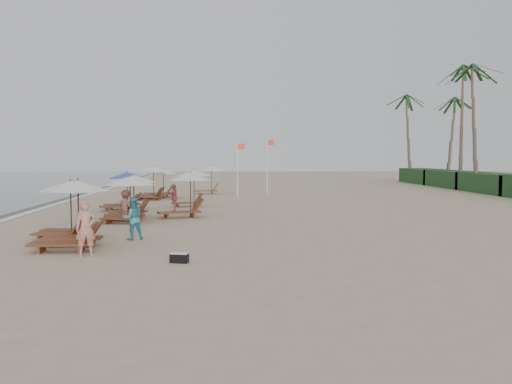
{
  "coord_description": "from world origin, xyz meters",
  "views": [
    {
      "loc": [
        -0.85,
        -20.49,
        3.15
      ],
      "look_at": [
        1.0,
        5.91,
        1.3
      ],
      "focal_mm": 37.36,
      "sensor_mm": 36.0,
      "label": 1
    }
  ],
  "objects": [
    {
      "name": "lounger_station_4",
      "position": [
        -6.34,
        10.24,
        0.99
      ],
      "size": [
        2.61,
        2.52,
        2.17
      ],
      "color": "brown",
      "rests_on": "ground"
    },
    {
      "name": "beachgoer_mid_a",
      "position": [
        -4.05,
        -0.61,
        0.8
      ],
      "size": [
        0.96,
        0.86,
        1.6
      ],
      "primitive_type": "imported",
      "rotation": [
        0.0,
        0.0,
        3.54
      ],
      "color": "teal",
      "rests_on": "ground"
    },
    {
      "name": "lounger_station_0",
      "position": [
        -5.81,
        -2.45,
        1.05
      ],
      "size": [
        2.6,
        2.14,
        2.3
      ],
      "color": "brown",
      "rests_on": "ground"
    },
    {
      "name": "beachgoer_far_a",
      "position": [
        -3.3,
        8.89,
        0.77
      ],
      "size": [
        0.38,
        0.91,
        1.54
      ],
      "primitive_type": "imported",
      "rotation": [
        0.0,
        0.0,
        4.72
      ],
      "color": "#CD5264",
      "rests_on": "ground"
    },
    {
      "name": "lounger_station_2",
      "position": [
        -5.17,
        4.59,
        1.15
      ],
      "size": [
        2.59,
        2.36,
        2.11
      ],
      "color": "brown",
      "rests_on": "ground"
    },
    {
      "name": "lounger_station_3",
      "position": [
        -5.31,
        6.35,
        1.11
      ],
      "size": [
        2.64,
        2.36,
        2.15
      ],
      "color": "brown",
      "rests_on": "ground"
    },
    {
      "name": "lounger_station_5",
      "position": [
        -5.63,
        17.19,
        1.26
      ],
      "size": [
        2.6,
        2.37,
        2.36
      ],
      "color": "brown",
      "rests_on": "ground"
    },
    {
      "name": "lounger_station_1",
      "position": [
        -6.61,
        -0.1,
        1.17
      ],
      "size": [
        2.57,
        2.36,
        2.16
      ],
      "color": "brown",
      "rests_on": "ground"
    },
    {
      "name": "ground",
      "position": [
        0.0,
        0.0,
        0.0
      ],
      "size": [
        160.0,
        160.0,
        0.0
      ],
      "primitive_type": "plane",
      "color": "tan",
      "rests_on": "ground"
    },
    {
      "name": "duffel_bag",
      "position": [
        -2.01,
        -4.99,
        0.15
      ],
      "size": [
        0.57,
        0.38,
        0.29
      ],
      "color": "black",
      "rests_on": "ground"
    },
    {
      "name": "wet_sand_band",
      "position": [
        -12.5,
        10.0,
        0.0
      ],
      "size": [
        3.2,
        140.0,
        0.01
      ],
      "primitive_type": "cube",
      "color": "#6B5E4C",
      "rests_on": "ground"
    },
    {
      "name": "inland_station_2",
      "position": [
        -1.62,
        22.75,
        1.42
      ],
      "size": [
        2.61,
        2.24,
        2.22
      ],
      "color": "brown",
      "rests_on": "ground"
    },
    {
      "name": "foam_line",
      "position": [
        -11.2,
        10.0,
        0.01
      ],
      "size": [
        0.5,
        140.0,
        0.02
      ],
      "primitive_type": "cube",
      "color": "white",
      "rests_on": "ground"
    },
    {
      "name": "beachgoer_mid_b",
      "position": [
        -5.26,
        5.02,
        0.74
      ],
      "size": [
        1.1,
        1.01,
        1.49
      ],
      "primitive_type": "imported",
      "rotation": [
        0.0,
        0.0,
        2.52
      ],
      "color": "brown",
      "rests_on": "ground"
    },
    {
      "name": "flag_pole_near",
      "position": [
        0.56,
        18.95,
        2.33
      ],
      "size": [
        0.59,
        0.08,
        4.18
      ],
      "color": "silver",
      "rests_on": "ground"
    },
    {
      "name": "flag_pole_far",
      "position": [
        3.06,
        21.94,
        2.51
      ],
      "size": [
        0.6,
        0.08,
        4.53
      ],
      "color": "silver",
      "rests_on": "ground"
    },
    {
      "name": "inland_station_1",
      "position": [
        -2.54,
        12.19,
        1.46
      ],
      "size": [
        2.58,
        2.24,
        2.22
      ],
      "color": "brown",
      "rests_on": "ground"
    },
    {
      "name": "beachgoer_near",
      "position": [
        -4.97,
        -3.78,
        0.87
      ],
      "size": [
        0.73,
        0.58,
        1.74
      ],
      "primitive_type": "imported",
      "rotation": [
        0.0,
        0.0,
        0.3
      ],
      "color": "tan",
      "rests_on": "ground"
    },
    {
      "name": "inland_station_0",
      "position": [
        -2.55,
        6.43,
        1.3
      ],
      "size": [
        2.86,
        2.28,
        2.22
      ],
      "color": "brown",
      "rests_on": "ground"
    },
    {
      "name": "lounger_station_6",
      "position": [
        -5.22,
        19.09,
        0.96
      ],
      "size": [
        2.7,
        2.28,
        2.09
      ],
      "color": "brown",
      "rests_on": "ground"
    }
  ]
}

